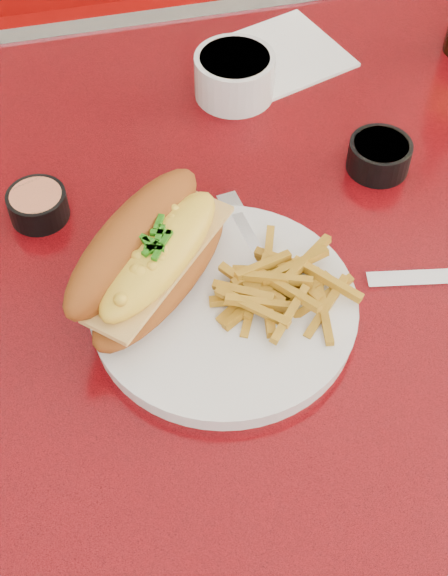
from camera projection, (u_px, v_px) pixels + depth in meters
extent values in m
plane|color=silver|center=(260.00, 528.00, 1.41)|extent=(8.00, 8.00, 0.00)
cube|color=red|center=(286.00, 247.00, 0.82)|extent=(1.20, 0.80, 0.04)
cube|color=silver|center=(201.00, 25.00, 1.06)|extent=(1.22, 0.03, 0.04)
cylinder|color=silver|center=(269.00, 426.00, 1.12)|extent=(0.09, 0.09, 0.72)
cylinder|color=silver|center=(260.00, 524.00, 1.40)|extent=(0.52, 0.52, 0.03)
cube|color=#A20D0A|center=(168.00, 140.00, 1.70)|extent=(1.20, 0.50, 0.45)
cylinder|color=silver|center=(224.00, 310.00, 0.73)|extent=(0.29, 0.29, 0.02)
cylinder|color=silver|center=(224.00, 303.00, 0.73)|extent=(0.30, 0.30, 0.00)
ellipsoid|color=#954A18|center=(162.00, 273.00, 0.72)|extent=(0.18, 0.19, 0.04)
cube|color=#DEB463|center=(161.00, 262.00, 0.71)|extent=(0.16, 0.16, 0.01)
ellipsoid|color=yellow|center=(160.00, 254.00, 0.70)|extent=(0.16, 0.16, 0.04)
ellipsoid|color=#954A18|center=(134.00, 240.00, 0.71)|extent=(0.19, 0.19, 0.08)
cube|color=silver|center=(264.00, 264.00, 0.75)|extent=(0.03, 0.14, 0.00)
cube|color=silver|center=(232.00, 205.00, 0.80)|extent=(0.02, 0.04, 0.00)
cylinder|color=silver|center=(235.00, 76.00, 0.92)|extent=(0.11, 0.11, 0.05)
cylinder|color=black|center=(235.00, 59.00, 0.90)|extent=(0.10, 0.10, 0.01)
cylinder|color=black|center=(38.00, 205.00, 0.81)|extent=(0.06, 0.06, 0.03)
cylinder|color=#D7754E|center=(36.00, 197.00, 0.80)|extent=(0.05, 0.05, 0.01)
cylinder|color=black|center=(379.00, 156.00, 0.85)|extent=(0.07, 0.07, 0.03)
cylinder|color=#D7754E|center=(381.00, 146.00, 0.84)|extent=(0.06, 0.06, 0.01)
cube|color=silver|center=(443.00, 277.00, 0.76)|extent=(0.15, 0.04, 0.00)
cube|color=white|center=(283.00, 54.00, 0.98)|extent=(0.17, 0.17, 0.00)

